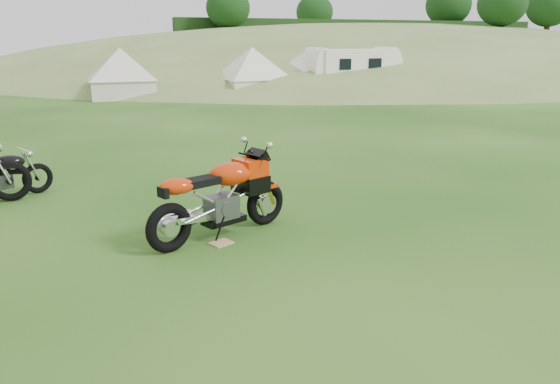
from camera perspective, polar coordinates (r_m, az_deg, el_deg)
name	(u,v)px	position (r m, az deg, el deg)	size (l,w,h in m)	color
ground	(280,258)	(6.91, -0.04, -6.88)	(120.00, 120.00, 0.00)	#153D0D
hillside	(368,68)	(53.01, 9.20, 12.69)	(80.00, 64.00, 8.00)	olive
hedgerow	(368,68)	(53.01, 9.20, 12.69)	(36.00, 1.20, 8.60)	black
sport_motorcycle	(220,192)	(7.46, -6.31, 0.03)	(2.17, 0.54, 1.30)	red
plywood_board	(221,243)	(7.40, -6.18, -5.31)	(0.28, 0.23, 0.02)	tan
vintage_moto_b	(1,175)	(10.36, -27.17, 1.62)	(1.68, 0.39, 0.88)	black
tent_left	(121,71)	(26.56, -16.25, 12.00)	(2.77, 2.77, 2.40)	silver
tent_mid	(252,71)	(26.26, -2.90, 12.56)	(2.78, 2.78, 2.41)	silver
tent_right	(308,70)	(27.38, 2.97, 12.61)	(2.69, 2.69, 2.33)	white
caravan	(351,71)	(27.54, 7.46, 12.38)	(4.71, 2.10, 2.20)	white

